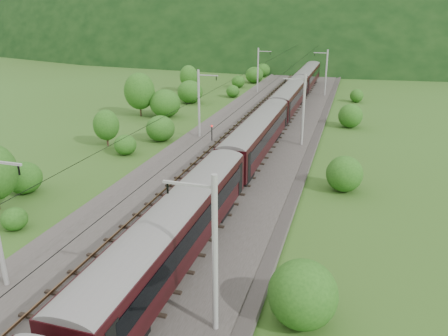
# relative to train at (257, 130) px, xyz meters

# --- Properties ---
(ground) EXTENTS (600.00, 600.00, 0.00)m
(ground) POSITION_rel_train_xyz_m (-2.40, -25.58, -3.38)
(ground) COLOR #304E18
(ground) RESTS_ON ground
(railbed) EXTENTS (14.00, 220.00, 0.30)m
(railbed) POSITION_rel_train_xyz_m (-2.40, -15.58, -3.23)
(railbed) COLOR #38332D
(railbed) RESTS_ON ground
(track_left) EXTENTS (2.40, 220.00, 0.27)m
(track_left) POSITION_rel_train_xyz_m (-4.80, -15.58, -3.01)
(track_left) COLOR brown
(track_left) RESTS_ON railbed
(track_right) EXTENTS (2.40, 220.00, 0.27)m
(track_right) POSITION_rel_train_xyz_m (0.00, -15.58, -3.01)
(track_right) COLOR brown
(track_right) RESTS_ON railbed
(catenary_left) EXTENTS (2.54, 192.28, 8.00)m
(catenary_left) POSITION_rel_train_xyz_m (-8.52, 6.42, 1.12)
(catenary_left) COLOR gray
(catenary_left) RESTS_ON railbed
(catenary_right) EXTENTS (2.54, 192.28, 8.00)m
(catenary_right) POSITION_rel_train_xyz_m (3.72, 6.42, 1.12)
(catenary_right) COLOR gray
(catenary_right) RESTS_ON railbed
(overhead_wires) EXTENTS (4.83, 198.00, 0.03)m
(overhead_wires) POSITION_rel_train_xyz_m (-2.40, -15.58, 3.72)
(overhead_wires) COLOR black
(overhead_wires) RESTS_ON ground
(mountain_main) EXTENTS (504.00, 360.00, 244.00)m
(mountain_main) POSITION_rel_train_xyz_m (-2.40, 234.42, -3.38)
(mountain_main) COLOR black
(mountain_main) RESTS_ON ground
(mountain_ridge) EXTENTS (336.00, 280.00, 132.00)m
(mountain_ridge) POSITION_rel_train_xyz_m (-122.40, 274.42, -3.38)
(mountain_ridge) COLOR black
(mountain_ridge) RESTS_ON ground
(train) EXTENTS (2.84, 157.22, 4.92)m
(train) POSITION_rel_train_xyz_m (0.00, 0.00, 0.00)
(train) COLOR black
(train) RESTS_ON ground
(hazard_post_near) EXTENTS (0.16, 0.16, 1.50)m
(hazard_post_near) POSITION_rel_train_xyz_m (-2.94, 1.02, -2.33)
(hazard_post_near) COLOR red
(hazard_post_near) RESTS_ON railbed
(hazard_post_far) EXTENTS (0.18, 0.18, 1.64)m
(hazard_post_far) POSITION_rel_train_xyz_m (-2.16, -0.80, -2.26)
(hazard_post_far) COLOR red
(hazard_post_far) RESTS_ON railbed
(signal) EXTENTS (0.21, 0.21, 1.87)m
(signal) POSITION_rel_train_xyz_m (-6.53, 5.00, -1.99)
(signal) COLOR black
(signal) RESTS_ON railbed
(vegetation_left) EXTENTS (13.32, 150.23, 6.74)m
(vegetation_left) POSITION_rel_train_xyz_m (-16.57, -11.65, -0.88)
(vegetation_left) COLOR #204D14
(vegetation_left) RESTS_ON ground
(vegetation_right) EXTENTS (4.58, 99.70, 3.12)m
(vegetation_right) POSITION_rel_train_xyz_m (8.47, -14.10, -1.94)
(vegetation_right) COLOR #204D14
(vegetation_right) RESTS_ON ground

